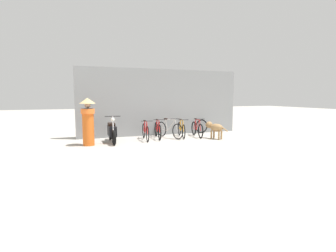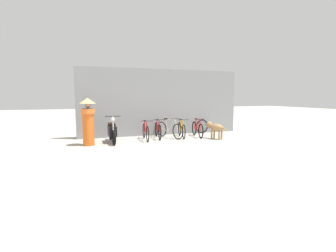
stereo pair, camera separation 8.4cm
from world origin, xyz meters
The scene contains 11 objects.
ground_plane centered at (0.00, 0.00, 0.00)m, with size 60.00×60.00×0.00m, color #ADA89E.
shop_wall_back centered at (0.00, 3.50, 1.50)m, with size 7.61×0.20×2.99m.
bicycle_0 centered at (-1.14, 2.33, 0.34)m, with size 0.46×1.66×0.82m.
bicycle_1 centered at (-0.53, 2.56, 0.34)m, with size 0.47×1.68×0.83m.
bicycle_2 centered at (-0.04, 2.47, 0.36)m, with size 0.64×1.66×0.86m.
bicycle_3 centered at (0.53, 2.48, 0.33)m, with size 0.51×1.60×0.80m.
bicycle_4 centered at (1.24, 2.37, 0.34)m, with size 0.46×1.58×0.82m.
motorcycle centered at (-2.51, 2.20, 0.41)m, with size 0.58×1.76×1.05m.
stray_dog centered at (1.64, 1.55, 0.48)m, with size 0.60×1.07×0.71m.
person_in_robes centered at (-3.40, 1.89, 0.95)m, with size 0.69×0.69×1.72m.
spare_tire_left centered at (1.93, 3.25, 0.33)m, with size 0.66×0.09×0.66m.
Camera 1 is at (-4.05, -7.91, 1.79)m, focal length 28.00 mm.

